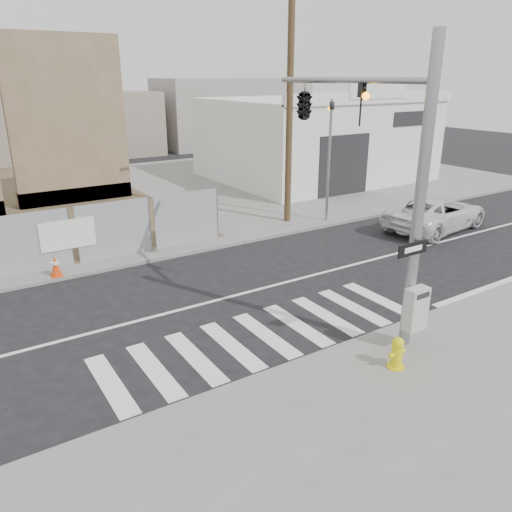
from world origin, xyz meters
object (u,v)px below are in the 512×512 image
signal_pole (338,136)px  traffic_cone_d (55,266)px  fire_hydrant (397,353)px  auto_shop (315,138)px  suv (436,213)px

signal_pole → traffic_cone_d: signal_pole is taller
signal_pole → fire_hydrant: signal_pole is taller
auto_shop → traffic_cone_d: size_ratio=17.14×
fire_hydrant → traffic_cone_d: fire_hydrant is taller
auto_shop → fire_hydrant: (-12.50, -18.42, -2.05)m
fire_hydrant → traffic_cone_d: bearing=126.7°
signal_pole → traffic_cone_d: size_ratio=10.00×
signal_pole → suv: (8.78, 3.35, -4.06)m
signal_pole → auto_shop: size_ratio=0.58×
signal_pole → traffic_cone_d: 9.78m
signal_pole → traffic_cone_d: bearing=134.4°
traffic_cone_d → signal_pole: bearing=-45.6°
suv → traffic_cone_d: (-14.92, 2.91, -0.26)m
signal_pole → auto_shop: (11.50, 15.01, -2.25)m
auto_shop → traffic_cone_d: auto_shop is taller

